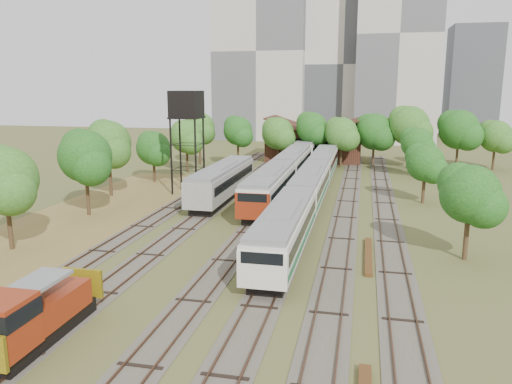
% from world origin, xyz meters
% --- Properties ---
extents(ground, '(240.00, 240.00, 0.00)m').
position_xyz_m(ground, '(0.00, 0.00, 0.00)').
color(ground, '#475123').
rests_on(ground, ground).
extents(dry_grass_patch, '(14.00, 60.00, 0.04)m').
position_xyz_m(dry_grass_patch, '(-18.00, 8.00, 0.02)').
color(dry_grass_patch, brown).
rests_on(dry_grass_patch, ground).
extents(tracks, '(24.60, 80.00, 0.19)m').
position_xyz_m(tracks, '(-0.67, 25.00, 0.04)').
color(tracks, '#4C473D').
rests_on(tracks, ground).
extents(railcar_red_set, '(3.20, 34.58, 3.97)m').
position_xyz_m(railcar_red_set, '(-2.00, 29.12, 2.10)').
color(railcar_red_set, black).
rests_on(railcar_red_set, ground).
extents(railcar_green_set, '(3.04, 52.08, 3.76)m').
position_xyz_m(railcar_green_set, '(2.00, 22.65, 1.99)').
color(railcar_green_set, black).
rests_on(railcar_green_set, ground).
extents(railcar_rear, '(3.20, 16.07, 3.96)m').
position_xyz_m(railcar_rear, '(-2.00, 56.37, 2.09)').
color(railcar_rear, black).
rests_on(railcar_rear, ground).
extents(shunter_locomotive, '(2.54, 8.10, 3.33)m').
position_xyz_m(shunter_locomotive, '(-8.00, -10.83, 1.58)').
color(shunter_locomotive, black).
rests_on(shunter_locomotive, ground).
extents(old_grey_coach, '(3.16, 18.00, 3.91)m').
position_xyz_m(old_grey_coach, '(-8.00, 23.21, 2.13)').
color(old_grey_coach, black).
rests_on(old_grey_coach, ground).
extents(water_tower, '(3.53, 3.53, 12.18)m').
position_xyz_m(water_tower, '(-13.09, 25.96, 10.27)').
color(water_tower, black).
rests_on(water_tower, ground).
extents(rail_pile_far, '(0.52, 8.37, 0.27)m').
position_xyz_m(rail_pile_far, '(8.20, 6.33, 0.14)').
color(rail_pile_far, '#563518').
rests_on(rail_pile_far, ground).
extents(maintenance_shed, '(16.45, 11.55, 7.58)m').
position_xyz_m(maintenance_shed, '(-1.00, 57.98, 2.91)').
color(maintenance_shed, '#331912').
rests_on(maintenance_shed, ground).
extents(tree_band_left, '(7.94, 52.45, 8.85)m').
position_xyz_m(tree_band_left, '(-19.64, 18.41, 5.48)').
color(tree_band_left, '#382616').
rests_on(tree_band_left, ground).
extents(tree_band_far, '(51.30, 10.62, 9.78)m').
position_xyz_m(tree_band_far, '(6.55, 51.37, 5.85)').
color(tree_band_far, '#382616').
rests_on(tree_band_far, ground).
extents(tree_band_right, '(5.22, 40.20, 7.11)m').
position_xyz_m(tree_band_right, '(14.73, 26.16, 4.77)').
color(tree_band_right, '#382616').
rests_on(tree_band_right, ground).
extents(tower_left, '(22.00, 16.00, 42.00)m').
position_xyz_m(tower_left, '(-18.00, 95.00, 21.00)').
color(tower_left, '#B9B0A2').
rests_on(tower_left, ground).
extents(tower_centre, '(20.00, 18.00, 36.00)m').
position_xyz_m(tower_centre, '(2.00, 100.00, 18.00)').
color(tower_centre, beige).
rests_on(tower_centre, ground).
extents(tower_right, '(18.00, 16.00, 48.00)m').
position_xyz_m(tower_right, '(14.00, 92.00, 24.00)').
color(tower_right, '#B9B0A2').
rests_on(tower_right, ground).
extents(tower_far_right, '(12.00, 12.00, 28.00)m').
position_xyz_m(tower_far_right, '(34.00, 110.00, 14.00)').
color(tower_far_right, '#45474E').
rests_on(tower_far_right, ground).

